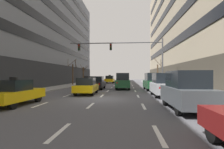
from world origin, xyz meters
TOP-DOWN VIEW (x-y plane):
  - ground_plane at (0.00, 0.00)m, footprint 120.00×120.00m
  - sidewalk_left at (-7.81, 0.00)m, footprint 2.84×80.00m
  - sidewalk_right at (7.81, 0.00)m, footprint 2.84×80.00m
  - lane_stripe_l1_s3 at (-3.20, -3.00)m, footprint 0.16×2.00m
  - lane_stripe_l1_s4 at (-3.20, 2.00)m, footprint 0.16×2.00m
  - lane_stripe_l1_s5 at (-3.20, 7.00)m, footprint 0.16×2.00m
  - lane_stripe_l1_s6 at (-3.20, 12.00)m, footprint 0.16×2.00m
  - lane_stripe_l1_s7 at (-3.20, 17.00)m, footprint 0.16×2.00m
  - lane_stripe_l1_s8 at (-3.20, 22.00)m, footprint 0.16×2.00m
  - lane_stripe_l1_s9 at (-3.20, 27.00)m, footprint 0.16×2.00m
  - lane_stripe_l1_s10 at (-3.20, 32.00)m, footprint 0.16×2.00m
  - lane_stripe_l2_s2 at (0.00, -8.00)m, footprint 0.16×2.00m
  - lane_stripe_l2_s3 at (0.00, -3.00)m, footprint 0.16×2.00m
  - lane_stripe_l2_s4 at (0.00, 2.00)m, footprint 0.16×2.00m
  - lane_stripe_l2_s5 at (0.00, 7.00)m, footprint 0.16×2.00m
  - lane_stripe_l2_s6 at (0.00, 12.00)m, footprint 0.16×2.00m
  - lane_stripe_l2_s7 at (0.00, 17.00)m, footprint 0.16×2.00m
  - lane_stripe_l2_s8 at (0.00, 22.00)m, footprint 0.16×2.00m
  - lane_stripe_l2_s9 at (0.00, 27.00)m, footprint 0.16×2.00m
  - lane_stripe_l2_s10 at (0.00, 32.00)m, footprint 0.16×2.00m
  - lane_stripe_l3_s2 at (3.20, -8.00)m, footprint 0.16×2.00m
  - lane_stripe_l3_s3 at (3.20, -3.00)m, footprint 0.16×2.00m
  - lane_stripe_l3_s4 at (3.20, 2.00)m, footprint 0.16×2.00m
  - lane_stripe_l3_s5 at (3.20, 7.00)m, footprint 0.16×2.00m
  - lane_stripe_l3_s6 at (3.20, 12.00)m, footprint 0.16×2.00m
  - lane_stripe_l3_s7 at (3.20, 17.00)m, footprint 0.16×2.00m
  - lane_stripe_l3_s8 at (3.20, 22.00)m, footprint 0.16×2.00m
  - lane_stripe_l3_s9 at (3.20, 27.00)m, footprint 0.16×2.00m
  - lane_stripe_l3_s10 at (3.20, 32.00)m, footprint 0.16×2.00m
  - taxi_driving_0 at (-4.70, -3.25)m, footprint 1.90×4.23m
  - car_driving_1 at (-1.74, 9.42)m, footprint 1.89×4.52m
  - taxi_driving_2 at (-1.66, 3.11)m, footprint 1.91×4.30m
  - car_driving_3 at (1.70, 9.44)m, footprint 1.84×4.38m
  - taxi_driving_4 at (-1.67, 26.48)m, footprint 2.03×4.60m
  - car_parked_1 at (5.34, -3.96)m, footprint 1.85×4.34m
  - car_parked_2 at (5.34, 2.06)m, footprint 1.77×4.19m
  - car_parked_3 at (5.34, 8.24)m, footprint 1.95×4.43m
  - traffic_signal_0 at (2.39, 9.44)m, footprint 12.24×0.35m
  - street_tree_0 at (-7.54, 17.54)m, footprint 1.79×2.21m
  - street_tree_1 at (7.58, 17.26)m, footprint 1.78×1.45m
  - street_tree_2 at (-7.51, 25.29)m, footprint 1.74×1.88m
  - pedestrian_0 at (8.17, 15.05)m, footprint 0.51×0.29m
  - pedestrian_1 at (8.50, 12.09)m, footprint 0.48×0.33m

SIDE VIEW (x-z plane):
  - ground_plane at x=0.00m, z-range 0.00..0.00m
  - lane_stripe_l1_s3 at x=-3.20m, z-range 0.00..0.01m
  - lane_stripe_l1_s4 at x=-3.20m, z-range 0.00..0.01m
  - lane_stripe_l1_s5 at x=-3.20m, z-range 0.00..0.01m
  - lane_stripe_l1_s6 at x=-3.20m, z-range 0.00..0.01m
  - lane_stripe_l1_s7 at x=-3.20m, z-range 0.00..0.01m
  - lane_stripe_l1_s8 at x=-3.20m, z-range 0.00..0.01m
  - lane_stripe_l1_s9 at x=-3.20m, z-range 0.00..0.01m
  - lane_stripe_l1_s10 at x=-3.20m, z-range 0.00..0.01m
  - lane_stripe_l2_s2 at x=0.00m, z-range 0.00..0.01m
  - lane_stripe_l2_s3 at x=0.00m, z-range 0.00..0.01m
  - lane_stripe_l2_s4 at x=0.00m, z-range 0.00..0.01m
  - lane_stripe_l2_s5 at x=0.00m, z-range 0.00..0.01m
  - lane_stripe_l2_s6 at x=0.00m, z-range 0.00..0.01m
  - lane_stripe_l2_s7 at x=0.00m, z-range 0.00..0.01m
  - lane_stripe_l2_s8 at x=0.00m, z-range 0.00..0.01m
  - lane_stripe_l2_s9 at x=0.00m, z-range 0.00..0.01m
  - lane_stripe_l2_s10 at x=0.00m, z-range 0.00..0.01m
  - lane_stripe_l3_s2 at x=3.20m, z-range 0.00..0.01m
  - lane_stripe_l3_s3 at x=3.20m, z-range 0.00..0.01m
  - lane_stripe_l3_s4 at x=3.20m, z-range 0.00..0.01m
  - lane_stripe_l3_s5 at x=3.20m, z-range 0.00..0.01m
  - lane_stripe_l3_s6 at x=3.20m, z-range 0.00..0.01m
  - lane_stripe_l3_s7 at x=3.20m, z-range 0.00..0.01m
  - lane_stripe_l3_s8 at x=3.20m, z-range 0.00..0.01m
  - lane_stripe_l3_s9 at x=3.20m, z-range 0.00..0.01m
  - lane_stripe_l3_s10 at x=3.20m, z-range 0.00..0.01m
  - sidewalk_left at x=-7.81m, z-range 0.00..0.14m
  - sidewalk_right at x=7.81m, z-range 0.00..0.14m
  - taxi_driving_0 at x=-4.70m, z-range -0.10..1.64m
  - taxi_driving_2 at x=-1.66m, z-range -0.10..1.67m
  - car_driving_1 at x=-1.74m, z-range -0.01..1.68m
  - taxi_driving_4 at x=-1.67m, z-range -0.10..1.79m
  - car_parked_2 at x=5.34m, z-range 0.00..2.02m
  - car_parked_1 at x=5.34m, z-range 0.00..2.09m
  - pedestrian_0 at x=8.17m, z-range 0.26..1.82m
  - car_driving_3 at x=1.70m, z-range 0.00..2.11m
  - car_parked_3 at x=5.34m, z-range 0.00..2.12m
  - pedestrian_1 at x=8.50m, z-range 0.27..1.95m
  - street_tree_2 at x=-7.51m, z-range 0.04..4.13m
  - street_tree_1 at x=7.58m, z-range -0.13..4.55m
  - street_tree_0 at x=-7.54m, z-range -0.04..4.70m
  - traffic_signal_0 at x=2.39m, z-range 1.63..8.09m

